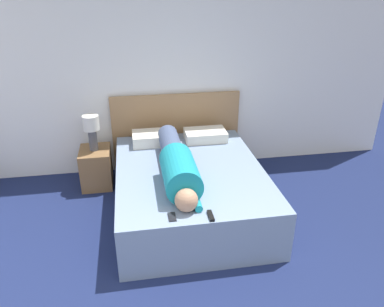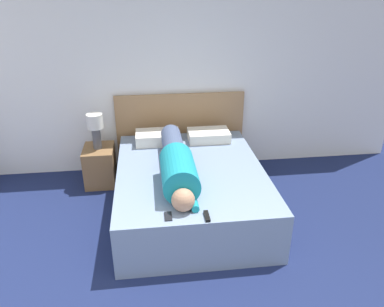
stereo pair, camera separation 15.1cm
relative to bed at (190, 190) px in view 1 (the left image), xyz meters
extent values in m
cube|color=white|center=(-0.07, 1.17, 1.03)|extent=(6.19, 0.06, 2.60)
cube|color=#7589A8|center=(0.00, 0.00, 0.00)|extent=(1.57, 2.01, 0.53)
cube|color=#A37A51|center=(0.00, 1.10, 0.25)|extent=(1.69, 0.04, 1.04)
cube|color=brown|center=(-1.06, 0.77, -0.02)|extent=(0.37, 0.46, 0.48)
cylinder|color=#4C4C51|center=(-1.06, 0.77, 0.35)|extent=(0.10, 0.10, 0.27)
cylinder|color=silver|center=(-1.06, 0.77, 0.57)|extent=(0.19, 0.19, 0.18)
sphere|color=tan|center=(-0.16, -0.78, 0.37)|extent=(0.21, 0.21, 0.21)
cylinder|color=teal|center=(-0.16, -0.39, 0.44)|extent=(0.34, 0.66, 0.34)
cylinder|color=#47567A|center=(-0.16, 0.33, 0.38)|extent=(0.24, 0.78, 0.24)
cylinder|color=teal|center=(-0.05, -0.73, 0.30)|extent=(0.07, 0.22, 0.07)
cube|color=silver|center=(-0.32, 0.74, 0.33)|extent=(0.54, 0.34, 0.14)
cube|color=silver|center=(0.32, 0.74, 0.33)|extent=(0.51, 0.34, 0.12)
cube|color=black|center=(0.03, -0.92, 0.28)|extent=(0.04, 0.15, 0.02)
cube|color=black|center=(-0.30, -0.87, 0.27)|extent=(0.06, 0.13, 0.01)
camera|label=1|loc=(-0.57, -3.53, 2.15)|focal=35.00mm
camera|label=2|loc=(-0.43, -3.55, 2.15)|focal=35.00mm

